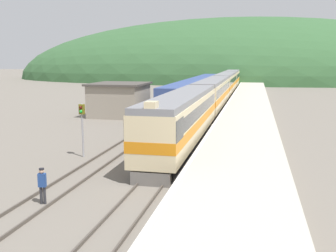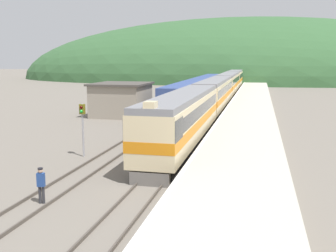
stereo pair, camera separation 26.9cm
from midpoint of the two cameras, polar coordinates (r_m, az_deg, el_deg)
name	(u,v)px [view 1 (the left image)]	position (r m, az deg, el deg)	size (l,w,h in m)	color
track_main	(223,98)	(71.17, 7.94, 4.05)	(1.52, 180.00, 0.16)	#4C443D
track_siding	(198,97)	(71.69, 4.22, 4.16)	(1.52, 180.00, 0.16)	#4C443D
platform	(248,110)	(51.02, 11.35, 2.30)	(5.63, 140.00, 1.15)	#BCB5A5
distant_hills	(239,80)	(137.55, 10.22, 6.63)	(159.92, 71.97, 41.28)	#335B33
station_shed	(120,99)	(48.98, -7.21, 3.87)	(6.56, 7.26, 4.07)	gray
express_train_lead_car	(183,118)	(30.98, 1.93, 1.16)	(2.95, 20.62, 4.69)	black
carriage_second	(213,94)	(53.15, 6.42, 4.66)	(2.94, 22.21, 4.33)	black
carriage_third	(226,84)	(76.08, 8.30, 6.11)	(2.94, 22.21, 4.33)	black
carriage_fourth	(233,78)	(99.09, 9.31, 6.90)	(2.94, 22.21, 4.33)	black
siding_train	(196,89)	(69.02, 3.93, 5.42)	(2.90, 47.40, 3.59)	black
signal_post_siding	(82,119)	(28.51, -12.64, 1.02)	(0.36, 0.42, 3.86)	#9E9EA3
track_worker	(42,184)	(20.12, -18.15, -7.94)	(0.39, 0.27, 1.79)	#2D2D33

